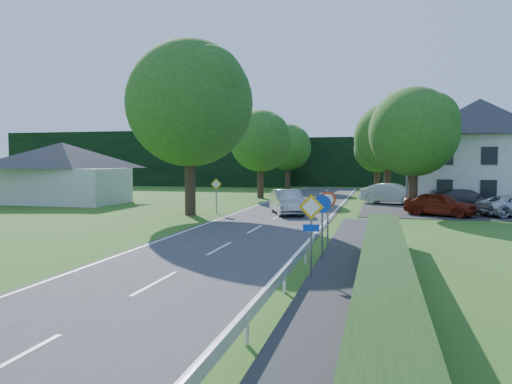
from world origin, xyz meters
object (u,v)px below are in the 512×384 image
(streetlight, at_px, (405,149))
(motorcycle, at_px, (302,201))
(moving_car, at_px, (287,202))
(parked_car_grey, at_px, (467,199))
(parasol, at_px, (446,196))
(parked_car_red, at_px, (440,204))
(parked_car_silver_a, at_px, (393,194))

(streetlight, bearing_deg, motorcycle, 176.54)
(moving_car, xyz_separation_m, parked_car_grey, (12.30, 6.33, -0.07))
(streetlight, bearing_deg, moving_car, -150.85)
(moving_car, relative_size, parked_car_grey, 0.96)
(moving_car, bearing_deg, parasol, 15.10)
(parked_car_red, bearing_deg, parked_car_silver_a, 43.47)
(parasol, bearing_deg, parked_car_red, -99.87)
(parked_car_grey, distance_m, parasol, 2.05)
(streetlight, relative_size, parked_car_silver_a, 1.53)
(parked_car_silver_a, relative_size, parked_car_grey, 1.01)
(moving_car, relative_size, parasol, 2.62)
(parked_car_red, relative_size, parasol, 2.36)
(parked_car_red, bearing_deg, parasol, 15.26)
(parked_car_red, relative_size, parked_car_silver_a, 0.86)
(motorcycle, bearing_deg, parasol, 29.94)
(motorcycle, height_order, parked_car_red, parked_car_red)
(moving_car, height_order, parasol, parasol)
(parked_car_red, distance_m, parked_car_silver_a, 8.85)
(moving_car, relative_size, parked_car_silver_a, 0.96)
(moving_car, height_order, motorcycle, moving_car)
(streetlight, height_order, parasol, streetlight)
(parked_car_red, xyz_separation_m, parked_car_silver_a, (-2.78, 8.40, 0.09))
(parked_car_red, bearing_deg, motorcycle, 95.95)
(parked_car_grey, height_order, parasol, parasol)
(moving_car, bearing_deg, streetlight, 8.55)
(motorcycle, bearing_deg, parked_car_grey, 21.05)
(streetlight, xyz_separation_m, parked_car_red, (2.11, -2.89, -3.65))
(parasol, bearing_deg, parked_car_silver_a, 153.70)
(parasol, bearing_deg, parked_car_grey, -50.33)
(parked_car_red, height_order, parasol, parasol)
(parked_car_silver_a, height_order, parked_car_grey, parked_car_silver_a)
(motorcycle, distance_m, parasol, 11.19)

